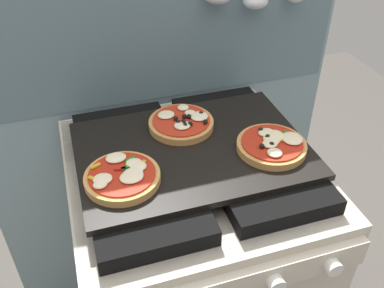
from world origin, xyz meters
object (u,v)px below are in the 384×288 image
at_px(stove, 192,270).
at_px(baking_tray, 192,150).
at_px(pizza_left, 123,176).
at_px(pizza_right, 272,145).
at_px(pizza_center, 182,122).

xyz_separation_m(stove, baking_tray, (0.00, 0.00, 0.46)).
height_order(stove, pizza_left, pizza_left).
relative_size(stove, pizza_left, 5.51).
height_order(pizza_left, pizza_right, pizza_right).
bearing_deg(pizza_left, baking_tray, 21.12).
distance_m(pizza_left, pizza_center, 0.24).
xyz_separation_m(stove, pizza_right, (0.18, -0.06, 0.48)).
xyz_separation_m(stove, pizza_center, (0.00, 0.09, 0.48)).
distance_m(stove, pizza_center, 0.49).
height_order(pizza_left, pizza_center, pizza_center).
bearing_deg(pizza_center, stove, -91.92).
bearing_deg(pizza_right, stove, 160.86).
relative_size(pizza_left, pizza_right, 1.00).
xyz_separation_m(baking_tray, pizza_right, (0.18, -0.06, 0.02)).
distance_m(baking_tray, pizza_left, 0.19).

